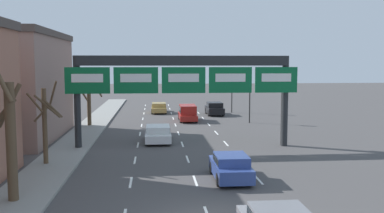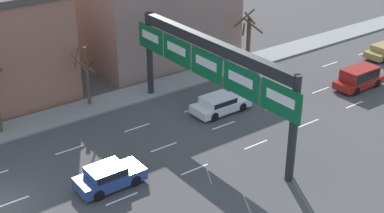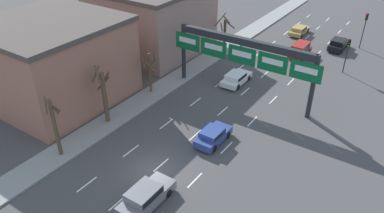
{
  "view_description": "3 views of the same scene",
  "coord_description": "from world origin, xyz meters",
  "px_view_note": "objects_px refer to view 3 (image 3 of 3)",
  "views": [
    {
      "loc": [
        -2.09,
        -15.42,
        6.05
      ],
      "look_at": [
        0.47,
        13.13,
        3.13
      ],
      "focal_mm": 40.0,
      "sensor_mm": 36.0,
      "label": 1
    },
    {
      "loc": [
        25.0,
        -5.29,
        17.43
      ],
      "look_at": [
        -0.17,
        13.38,
        2.16
      ],
      "focal_mm": 50.0,
      "sensor_mm": 36.0,
      "label": 2
    },
    {
      "loc": [
        15.33,
        -17.18,
        19.94
      ],
      "look_at": [
        -1.52,
        7.74,
        1.68
      ],
      "focal_mm": 35.0,
      "sensor_mm": 36.0,
      "label": 3
    }
  ],
  "objects_px": {
    "car_blue": "(213,135)",
    "traffic_light_far_end": "(313,84)",
    "tree_bare_closest": "(150,70)",
    "tree_bare_furthest": "(225,30)",
    "car_black": "(338,44)",
    "car_gold": "(299,30)",
    "tree_bare_second": "(55,125)",
    "car_grey": "(146,196)",
    "tree_bare_third": "(104,93)",
    "sign_gantry": "(243,51)",
    "traffic_light_near_gantry": "(348,49)",
    "suv_red": "(300,49)",
    "traffic_light_mid_block": "(365,24)",
    "car_white": "(236,78)"
  },
  "relations": [
    {
      "from": "car_blue",
      "to": "tree_bare_furthest",
      "type": "relative_size",
      "value": 0.86
    },
    {
      "from": "car_gold",
      "to": "traffic_light_near_gantry",
      "type": "relative_size",
      "value": 1.05
    },
    {
      "from": "traffic_light_mid_block",
      "to": "traffic_light_near_gantry",
      "type": "bearing_deg",
      "value": -88.96
    },
    {
      "from": "tree_bare_closest",
      "to": "tree_bare_third",
      "type": "relative_size",
      "value": 0.83
    },
    {
      "from": "traffic_light_far_end",
      "to": "tree_bare_second",
      "type": "bearing_deg",
      "value": -130.12
    },
    {
      "from": "car_white",
      "to": "tree_bare_closest",
      "type": "height_order",
      "value": "tree_bare_closest"
    },
    {
      "from": "sign_gantry",
      "to": "car_white",
      "type": "height_order",
      "value": "sign_gantry"
    },
    {
      "from": "car_black",
      "to": "car_gold",
      "type": "xyz_separation_m",
      "value": [
        -6.47,
        2.66,
        -0.12
      ]
    },
    {
      "from": "car_black",
      "to": "traffic_light_near_gantry",
      "type": "height_order",
      "value": "traffic_light_near_gantry"
    },
    {
      "from": "car_blue",
      "to": "tree_bare_second",
      "type": "height_order",
      "value": "tree_bare_second"
    },
    {
      "from": "tree_bare_second",
      "to": "tree_bare_furthest",
      "type": "bearing_deg",
      "value": 90.95
    },
    {
      "from": "car_white",
      "to": "car_gold",
      "type": "relative_size",
      "value": 1.0
    },
    {
      "from": "tree_bare_closest",
      "to": "car_white",
      "type": "bearing_deg",
      "value": 47.26
    },
    {
      "from": "traffic_light_mid_block",
      "to": "traffic_light_far_end",
      "type": "bearing_deg",
      "value": -90.25
    },
    {
      "from": "car_white",
      "to": "car_gold",
      "type": "distance_m",
      "value": 19.34
    },
    {
      "from": "traffic_light_mid_block",
      "to": "tree_bare_third",
      "type": "distance_m",
      "value": 36.25
    },
    {
      "from": "suv_red",
      "to": "traffic_light_near_gantry",
      "type": "bearing_deg",
      "value": -17.72
    },
    {
      "from": "car_black",
      "to": "suv_red",
      "type": "distance_m",
      "value": 6.12
    },
    {
      "from": "traffic_light_far_end",
      "to": "tree_bare_closest",
      "type": "xyz_separation_m",
      "value": [
        -15.72,
        -5.19,
        -0.75
      ]
    },
    {
      "from": "tree_bare_furthest",
      "to": "tree_bare_closest",
      "type": "bearing_deg",
      "value": -90.71
    },
    {
      "from": "car_black",
      "to": "car_gold",
      "type": "height_order",
      "value": "car_black"
    },
    {
      "from": "car_blue",
      "to": "car_black",
      "type": "bearing_deg",
      "value": 83.58
    },
    {
      "from": "tree_bare_third",
      "to": "tree_bare_second",
      "type": "bearing_deg",
      "value": -85.34
    },
    {
      "from": "suv_red",
      "to": "traffic_light_far_end",
      "type": "xyz_separation_m",
      "value": [
        5.89,
        -13.67,
        2.55
      ]
    },
    {
      "from": "car_black",
      "to": "tree_bare_second",
      "type": "distance_m",
      "value": 38.75
    },
    {
      "from": "car_grey",
      "to": "tree_bare_closest",
      "type": "height_order",
      "value": "tree_bare_closest"
    },
    {
      "from": "car_grey",
      "to": "traffic_light_far_end",
      "type": "height_order",
      "value": "traffic_light_far_end"
    },
    {
      "from": "traffic_light_far_end",
      "to": "tree_bare_third",
      "type": "bearing_deg",
      "value": -142.39
    },
    {
      "from": "car_white",
      "to": "tree_bare_closest",
      "type": "bearing_deg",
      "value": -132.74
    },
    {
      "from": "sign_gantry",
      "to": "traffic_light_near_gantry",
      "type": "distance_m",
      "value": 14.49
    },
    {
      "from": "traffic_light_near_gantry",
      "to": "tree_bare_closest",
      "type": "relative_size",
      "value": 0.86
    },
    {
      "from": "car_black",
      "to": "traffic_light_far_end",
      "type": "bearing_deg",
      "value": -82.87
    },
    {
      "from": "car_black",
      "to": "car_white",
      "type": "xyz_separation_m",
      "value": [
        -6.78,
        -16.68,
        -0.1
      ]
    },
    {
      "from": "tree_bare_furthest",
      "to": "car_blue",
      "type": "bearing_deg",
      "value": -62.7
    },
    {
      "from": "car_blue",
      "to": "tree_bare_third",
      "type": "bearing_deg",
      "value": -164.14
    },
    {
      "from": "suv_red",
      "to": "traffic_light_mid_block",
      "type": "bearing_deg",
      "value": 49.74
    },
    {
      "from": "sign_gantry",
      "to": "car_black",
      "type": "relative_size",
      "value": 3.91
    },
    {
      "from": "car_blue",
      "to": "traffic_light_far_end",
      "type": "relative_size",
      "value": 0.8
    },
    {
      "from": "suv_red",
      "to": "tree_bare_closest",
      "type": "height_order",
      "value": "tree_bare_closest"
    },
    {
      "from": "car_black",
      "to": "tree_bare_third",
      "type": "bearing_deg",
      "value": -113.34
    },
    {
      "from": "traffic_light_mid_block",
      "to": "traffic_light_far_end",
      "type": "distance_m",
      "value": 20.73
    },
    {
      "from": "traffic_light_far_end",
      "to": "tree_bare_furthest",
      "type": "xyz_separation_m",
      "value": [
        -15.53,
        10.41,
        -0.95
      ]
    },
    {
      "from": "tree_bare_closest",
      "to": "tree_bare_furthest",
      "type": "height_order",
      "value": "tree_bare_closest"
    },
    {
      "from": "traffic_light_mid_block",
      "to": "traffic_light_far_end",
      "type": "xyz_separation_m",
      "value": [
        -0.09,
        -20.73,
        -0.0
      ]
    },
    {
      "from": "car_blue",
      "to": "tree_bare_closest",
      "type": "bearing_deg",
      "value": 159.11
    },
    {
      "from": "suv_red",
      "to": "car_blue",
      "type": "relative_size",
      "value": 1.11
    },
    {
      "from": "tree_bare_second",
      "to": "tree_bare_closest",
      "type": "bearing_deg",
      "value": 92.97
    },
    {
      "from": "car_black",
      "to": "car_white",
      "type": "relative_size",
      "value": 0.95
    },
    {
      "from": "suv_red",
      "to": "tree_bare_furthest",
      "type": "distance_m",
      "value": 10.3
    },
    {
      "from": "tree_bare_second",
      "to": "traffic_light_far_end",
      "type": "bearing_deg",
      "value": 49.88
    }
  ]
}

